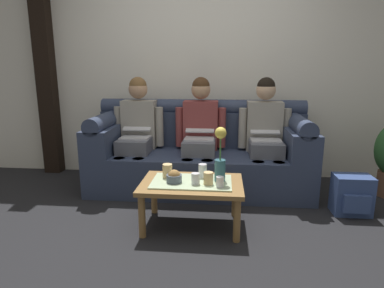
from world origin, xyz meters
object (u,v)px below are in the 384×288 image
flower_vase (220,157)px  couch (200,155)px  person_left (137,128)px  cup_near_left (196,179)px  backpack_right (352,195)px  snack_bowl (174,177)px  person_middle (200,130)px  person_right (265,131)px  cup_far_center (203,171)px  cup_near_right (208,178)px  cup_far_right (220,182)px  cup_far_left (167,171)px  coffee_table (192,188)px

flower_vase → couch: bearing=104.0°
couch → flower_vase: 0.99m
person_left → cup_near_left: (0.74, -1.03, -0.21)m
couch → backpack_right: couch is taller
person_left → snack_bowl: size_ratio=9.64×
cup_near_left → backpack_right: 1.49m
couch → person_left: person_left is taller
person_middle → person_right: size_ratio=1.00×
cup_near_left → cup_far_center: 0.19m
flower_vase → backpack_right: (1.21, 0.35, -0.43)m
cup_near_left → person_right: bearing=57.1°
cup_near_right → flower_vase: bearing=45.6°
snack_bowl → backpack_right: (1.58, 0.42, -0.26)m
cup_far_right → backpack_right: 1.33m
cup_near_left → cup_far_left: cup_far_left is taller
backpack_right → cup_far_left: bearing=-169.7°
cup_far_center → backpack_right: cup_far_center is taller
snack_bowl → cup_far_right: 0.38m
coffee_table → cup_far_right: size_ratio=9.88×
person_middle → coffee_table: person_middle is taller
snack_bowl → cup_near_left: snack_bowl is taller
person_middle → backpack_right: size_ratio=3.36×
person_middle → cup_far_right: person_middle is taller
cup_far_left → couch: bearing=76.3°
couch → cup_near_left: size_ratio=25.81×
couch → coffee_table: couch is taller
cup_near_right → backpack_right: 1.40m
couch → backpack_right: (1.44, -0.59, -0.19)m
person_right → backpack_right: size_ratio=3.36×
cup_near_left → cup_far_left: 0.29m
person_middle → cup_far_right: bearing=-77.7°
snack_bowl → cup_far_center: cup_far_center is taller
flower_vase → cup_near_right: (-0.09, -0.09, -0.16)m
person_left → snack_bowl: person_left is taller
cup_near_right → cup_far_right: bearing=-31.0°
coffee_table → cup_far_left: size_ratio=7.21×
cup_near_left → backpack_right: (1.40, 0.44, -0.27)m
cup_near_right → person_left: bearing=129.5°
cup_near_left → backpack_right: cup_near_left is taller
person_middle → cup_far_center: bearing=-84.4°
person_middle → backpack_right: bearing=-22.1°
person_left → coffee_table: 1.23m
person_left → person_middle: same height
snack_bowl → cup_near_right: (0.28, -0.02, 0.01)m
cup_near_left → backpack_right: bearing=17.6°
person_right → flower_vase: 1.04m
snack_bowl → person_right: bearing=49.9°
cup_far_right → person_left: bearing=131.0°
backpack_right → cup_near_left: bearing=-162.4°
person_right → person_middle: bearing=-180.0°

